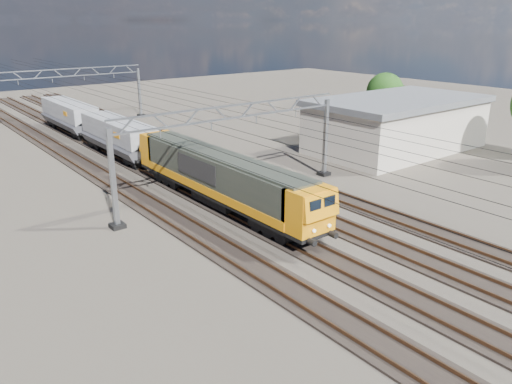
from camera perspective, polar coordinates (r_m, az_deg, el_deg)
ground at (r=35.14m, az=1.48°, el=-2.38°), size 160.00×160.00×0.00m
track_outer_west at (r=31.92m, az=-6.90°, el=-4.67°), size 2.60×140.00×0.30m
track_loco at (r=33.96m, az=-1.13°, el=-3.03°), size 2.60×140.00×0.30m
track_inner_east at (r=36.33m, az=3.92°, el=-1.56°), size 2.60×140.00×0.30m
track_outer_east at (r=38.97m, az=8.31°, el=-0.27°), size 2.60×140.00×0.30m
catenary_gantry_mid at (r=36.98m, az=-2.42°, el=5.06°), size 19.90×0.90×7.11m
catenary_gantry_far at (r=69.04m, az=-20.45°, el=10.44°), size 19.90×0.90×7.11m
overhead_wires at (r=39.84m, az=-5.85°, el=8.71°), size 12.03×140.00×0.53m
locomotive at (r=35.58m, az=-4.14°, el=1.82°), size 2.76×21.10×3.62m
hopper_wagon_lead at (r=50.82m, az=-15.46°, el=6.31°), size 3.38×13.00×3.25m
hopper_wagon_mid at (r=63.95m, az=-20.54°, el=8.30°), size 3.38×13.00×3.25m
industrial_shed at (r=53.96m, az=15.78°, el=7.53°), size 18.60×10.60×5.40m
tree_far at (r=64.89m, az=14.83°, el=10.89°), size 5.09×4.69×6.81m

